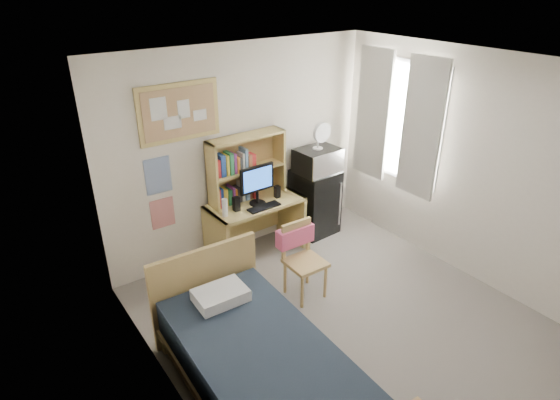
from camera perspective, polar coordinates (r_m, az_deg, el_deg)
floor at (r=5.03m, az=8.91°, el=-15.33°), size 3.60×4.20×0.02m
ceiling at (r=3.85m, az=11.65°, el=15.27°), size 3.60×4.20×0.02m
wall_back at (r=5.80m, az=-4.66°, el=5.94°), size 3.60×0.04×2.60m
wall_left at (r=3.41m, az=-12.31°, el=-10.36°), size 0.04×4.20×2.60m
wall_right at (r=5.62m, az=23.28°, el=3.14°), size 0.04×4.20×2.60m
window_unit at (r=6.14m, az=14.14°, el=9.33°), size 0.10×1.40×1.70m
curtain_left at (r=5.87m, az=16.87°, el=8.25°), size 0.04×0.55×1.70m
curtain_right at (r=6.37m, az=11.25°, el=10.22°), size 0.04×0.55×1.70m
bulletin_board at (r=5.26m, az=-12.21°, el=10.42°), size 0.94×0.03×0.64m
poster_wave at (r=5.37m, az=-14.66°, el=2.89°), size 0.30×0.01×0.42m
poster_japan at (r=5.57m, az=-14.13°, el=-1.56°), size 0.28×0.01×0.36m
desk at (r=5.93m, az=-3.01°, el=-3.44°), size 1.20×0.62×0.74m
desk_chair at (r=5.16m, az=3.13°, el=-7.58°), size 0.44×0.44×0.87m
mini_fridge at (r=6.43m, az=4.25°, el=-0.17°), size 0.56×0.56×0.90m
bed at (r=4.11m, az=-1.93°, el=-20.77°), size 1.15×2.18×0.59m
hutch at (r=5.70m, az=-4.04°, el=3.97°), size 1.00×0.28×0.82m
monitor at (r=5.61m, az=-2.81°, el=1.78°), size 0.46×0.05×0.49m
keyboard at (r=5.60m, az=-1.95°, el=-0.87°), size 0.42×0.14×0.02m
speaker_left at (r=5.53m, az=-5.34°, el=-0.48°), size 0.07×0.07×0.17m
speaker_right at (r=5.83m, az=-0.34°, el=1.03°), size 0.07×0.07×0.16m
water_bottle at (r=5.41m, az=-6.74°, el=-0.93°), size 0.07×0.07×0.22m
hoodie at (r=5.17m, az=1.84°, el=-4.38°), size 0.44×0.14×0.21m
microwave at (r=6.17m, az=4.56°, el=4.85°), size 0.57×0.45×0.32m
desk_fan at (r=6.06m, az=4.67°, el=7.69°), size 0.27×0.27×0.33m
pillow at (r=4.37m, az=-7.26°, el=-11.44°), size 0.48×0.34×0.11m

